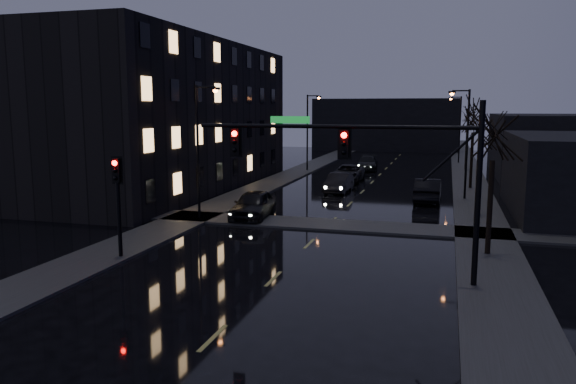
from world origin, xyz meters
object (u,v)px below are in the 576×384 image
Objects in this scene: lead_car at (428,190)px; oncoming_car_a at (253,205)px; oncoming_car_c at (348,173)px; oncoming_car_b at (339,183)px; oncoming_car_d at (367,163)px.

oncoming_car_a is at bearing 43.22° from lead_car.
oncoming_car_a is 0.90× the size of oncoming_car_c.
oncoming_car_a is 18.75m from oncoming_car_c.
oncoming_car_b is 6.61m from oncoming_car_c.
oncoming_car_d is (0.00, 16.58, -0.01)m from oncoming_car_b.
oncoming_car_b is at bearing -86.82° from oncoming_car_c.
oncoming_car_a is 0.98× the size of lead_car.
oncoming_car_b is at bearing 72.86° from oncoming_car_a.
oncoming_car_a reaches higher than oncoming_car_b.
oncoming_car_d is at bearing 87.49° from oncoming_car_c.
oncoming_car_b is at bearing -94.94° from oncoming_car_d.
lead_car reaches higher than oncoming_car_c.
oncoming_car_a is 1.09× the size of oncoming_car_b.
oncoming_car_c is at bearing 78.95° from oncoming_car_a.
oncoming_car_c is 1.07× the size of oncoming_car_d.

